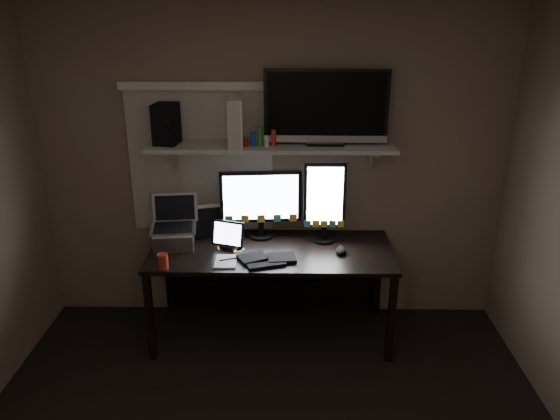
{
  "coord_description": "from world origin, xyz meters",
  "views": [
    {
      "loc": [
        0.12,
        -2.25,
        2.46
      ],
      "look_at": [
        0.07,
        1.25,
        1.11
      ],
      "focal_mm": 35.0,
      "sensor_mm": 36.0,
      "label": 1
    }
  ],
  "objects_px": {
    "monitor_landscape": "(261,204)",
    "game_console": "(236,122)",
    "tv": "(326,108)",
    "desk": "(272,263)",
    "mouse": "(341,250)",
    "tablet": "(228,235)",
    "keyboard": "(267,258)",
    "speaker": "(166,124)",
    "cup": "(163,261)",
    "laptop": "(173,224)",
    "monitor_portrait": "(325,202)"
  },
  "relations": [
    {
      "from": "mouse",
      "to": "tablet",
      "type": "height_order",
      "value": "tablet"
    },
    {
      "from": "monitor_landscape",
      "to": "speaker",
      "type": "bearing_deg",
      "value": 177.84
    },
    {
      "from": "mouse",
      "to": "tv",
      "type": "relative_size",
      "value": 0.14
    },
    {
      "from": "keyboard",
      "to": "tablet",
      "type": "xyz_separation_m",
      "value": [
        -0.3,
        0.18,
        0.1
      ]
    },
    {
      "from": "keyboard",
      "to": "cup",
      "type": "xyz_separation_m",
      "value": [
        -0.71,
        -0.15,
        0.04
      ]
    },
    {
      "from": "tv",
      "to": "speaker",
      "type": "xyz_separation_m",
      "value": [
        -1.15,
        -0.01,
        -0.12
      ]
    },
    {
      "from": "monitor_landscape",
      "to": "monitor_portrait",
      "type": "height_order",
      "value": "monitor_portrait"
    },
    {
      "from": "tablet",
      "to": "speaker",
      "type": "xyz_separation_m",
      "value": [
        -0.44,
        0.2,
        0.79
      ]
    },
    {
      "from": "tv",
      "to": "game_console",
      "type": "xyz_separation_m",
      "value": [
        -0.65,
        -0.05,
        -0.09
      ]
    },
    {
      "from": "speaker",
      "to": "game_console",
      "type": "bearing_deg",
      "value": 3.39
    },
    {
      "from": "monitor_landscape",
      "to": "laptop",
      "type": "relative_size",
      "value": 1.66
    },
    {
      "from": "keyboard",
      "to": "tv",
      "type": "relative_size",
      "value": 0.47
    },
    {
      "from": "monitor_landscape",
      "to": "tablet",
      "type": "bearing_deg",
      "value": -140.15
    },
    {
      "from": "tablet",
      "to": "game_console",
      "type": "distance_m",
      "value": 0.83
    },
    {
      "from": "game_console",
      "to": "speaker",
      "type": "relative_size",
      "value": 1.18
    },
    {
      "from": "mouse",
      "to": "game_console",
      "type": "bearing_deg",
      "value": 170.0
    },
    {
      "from": "desk",
      "to": "game_console",
      "type": "bearing_deg",
      "value": 168.63
    },
    {
      "from": "monitor_portrait",
      "to": "tablet",
      "type": "bearing_deg",
      "value": -167.83
    },
    {
      "from": "cup",
      "to": "speaker",
      "type": "bearing_deg",
      "value": 92.74
    },
    {
      "from": "game_console",
      "to": "mouse",
      "type": "bearing_deg",
      "value": -22.41
    },
    {
      "from": "tv",
      "to": "cup",
      "type": "bearing_deg",
      "value": -153.72
    },
    {
      "from": "keyboard",
      "to": "monitor_portrait",
      "type": "bearing_deg",
      "value": 21.68
    },
    {
      "from": "desk",
      "to": "keyboard",
      "type": "distance_m",
      "value": 0.35
    },
    {
      "from": "speaker",
      "to": "laptop",
      "type": "bearing_deg",
      "value": -71.57
    },
    {
      "from": "mouse",
      "to": "speaker",
      "type": "distance_m",
      "value": 1.57
    },
    {
      "from": "mouse",
      "to": "desk",
      "type": "bearing_deg",
      "value": 167.49
    },
    {
      "from": "cup",
      "to": "monitor_portrait",
      "type": "bearing_deg",
      "value": 23.29
    },
    {
      "from": "tablet",
      "to": "speaker",
      "type": "relative_size",
      "value": 0.87
    },
    {
      "from": "cup",
      "to": "speaker",
      "type": "height_order",
      "value": "speaker"
    },
    {
      "from": "tv",
      "to": "desk",
      "type": "bearing_deg",
      "value": -165.09
    },
    {
      "from": "cup",
      "to": "keyboard",
      "type": "bearing_deg",
      "value": 11.71
    },
    {
      "from": "desk",
      "to": "speaker",
      "type": "relative_size",
      "value": 6.13
    },
    {
      "from": "monitor_portrait",
      "to": "cup",
      "type": "bearing_deg",
      "value": -157.11
    },
    {
      "from": "keyboard",
      "to": "mouse",
      "type": "xyz_separation_m",
      "value": [
        0.53,
        0.12,
        0.01
      ]
    },
    {
      "from": "mouse",
      "to": "monitor_portrait",
      "type": "bearing_deg",
      "value": 123.4
    },
    {
      "from": "tablet",
      "to": "game_console",
      "type": "height_order",
      "value": "game_console"
    },
    {
      "from": "speaker",
      "to": "mouse",
      "type": "bearing_deg",
      "value": -4.11
    },
    {
      "from": "desk",
      "to": "tablet",
      "type": "xyz_separation_m",
      "value": [
        -0.32,
        -0.11,
        0.29
      ]
    },
    {
      "from": "desk",
      "to": "laptop",
      "type": "height_order",
      "value": "laptop"
    },
    {
      "from": "monitor_portrait",
      "to": "laptop",
      "type": "xyz_separation_m",
      "value": [
        -1.13,
        -0.13,
        -0.13
      ]
    },
    {
      "from": "game_console",
      "to": "tv",
      "type": "bearing_deg",
      "value": -1.64
    },
    {
      "from": "keyboard",
      "to": "mouse",
      "type": "height_order",
      "value": "mouse"
    },
    {
      "from": "tablet",
      "to": "cup",
      "type": "relative_size",
      "value": 2.35
    },
    {
      "from": "monitor_landscape",
      "to": "game_console",
      "type": "distance_m",
      "value": 0.67
    },
    {
      "from": "cup",
      "to": "tv",
      "type": "height_order",
      "value": "tv"
    },
    {
      "from": "tv",
      "to": "game_console",
      "type": "distance_m",
      "value": 0.65
    },
    {
      "from": "game_console",
      "to": "monitor_portrait",
      "type": "bearing_deg",
      "value": -6.09
    },
    {
      "from": "monitor_landscape",
      "to": "keyboard",
      "type": "xyz_separation_m",
      "value": [
        0.06,
        -0.41,
        -0.26
      ]
    },
    {
      "from": "laptop",
      "to": "tablet",
      "type": "bearing_deg",
      "value": -10.77
    },
    {
      "from": "desk",
      "to": "laptop",
      "type": "xyz_separation_m",
      "value": [
        -0.73,
        -0.09,
        0.36
      ]
    }
  ]
}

